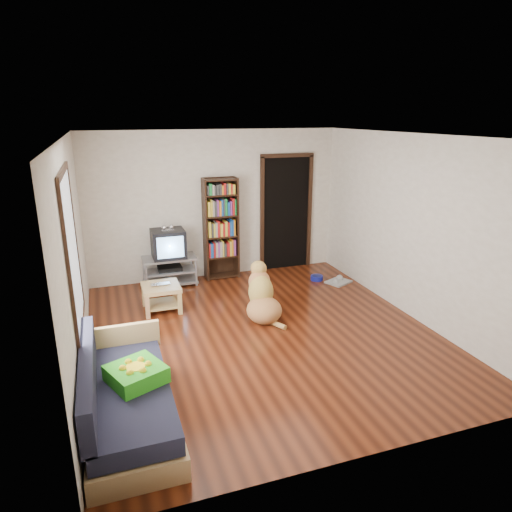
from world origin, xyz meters
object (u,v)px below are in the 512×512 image
object	(u,v)px
crt_tv	(168,243)
bookshelf	(221,223)
grey_rag	(338,282)
dog	(262,297)
tv_stand	(170,270)
sofa	(125,401)
green_cushion	(136,374)
coffee_table	(161,293)
dog_bowl	(317,278)
laptop	(161,285)

from	to	relation	value
crt_tv	bookshelf	distance (m)	0.99
grey_rag	dog	size ratio (longest dim) A/B	0.40
bookshelf	grey_rag	bearing A→B (deg)	-27.47
grey_rag	tv_stand	distance (m)	2.96
grey_rag	tv_stand	size ratio (longest dim) A/B	0.44
sofa	dog	size ratio (longest dim) A/B	1.80
green_cushion	tv_stand	bearing A→B (deg)	53.01
coffee_table	crt_tv	bearing A→B (deg)	74.93
tv_stand	coffee_table	world-z (taller)	tv_stand
green_cushion	crt_tv	size ratio (longest dim) A/B	0.81
coffee_table	dog	bearing A→B (deg)	-27.32
grey_rag	coffee_table	world-z (taller)	coffee_table
green_cushion	bookshelf	size ratio (longest dim) A/B	0.26
crt_tv	coffee_table	size ratio (longest dim) A/B	1.05
bookshelf	dog	world-z (taller)	bookshelf
coffee_table	sofa	bearing A→B (deg)	-104.87
dog_bowl	grey_rag	xyz separation A→B (m)	(0.30, -0.25, -0.03)
laptop	dog_bowl	size ratio (longest dim) A/B	1.28
laptop	dog	world-z (taller)	dog
tv_stand	coffee_table	bearing A→B (deg)	-105.37
bookshelf	dog	size ratio (longest dim) A/B	1.80
dog_bowl	tv_stand	xyz separation A→B (m)	(-2.51, 0.63, 0.23)
dog_bowl	tv_stand	size ratio (longest dim) A/B	0.24
sofa	coffee_table	distance (m)	2.67
tv_stand	sofa	bearing A→B (deg)	-105.02
dog_bowl	green_cushion	bearing A→B (deg)	-138.65
green_cushion	coffee_table	world-z (taller)	green_cushion
sofa	bookshelf	bearing A→B (deg)	62.68
bookshelf	coffee_table	size ratio (longest dim) A/B	3.27
green_cushion	dog	world-z (taller)	dog
dog_bowl	tv_stand	bearing A→B (deg)	166.03
green_cushion	dog_bowl	world-z (taller)	green_cushion
crt_tv	bookshelf	xyz separation A→B (m)	(0.95, 0.07, 0.26)
grey_rag	bookshelf	size ratio (longest dim) A/B	0.22
tv_stand	bookshelf	distance (m)	1.20
coffee_table	dog	xyz separation A→B (m)	(1.36, -0.70, 0.02)
laptop	coffee_table	world-z (taller)	laptop
grey_rag	crt_tv	xyz separation A→B (m)	(-2.81, 0.90, 0.73)
green_cushion	dog	size ratio (longest dim) A/B	0.47
dog_bowl	dog	bearing A→B (deg)	-142.12
grey_rag	coffee_table	xyz separation A→B (m)	(-3.10, -0.17, 0.27)
green_cushion	sofa	world-z (taller)	sofa
crt_tv	coffee_table	xyz separation A→B (m)	(-0.29, -1.07, -0.46)
green_cushion	dog	bearing A→B (deg)	20.08
dog_bowl	bookshelf	world-z (taller)	bookshelf
dog	tv_stand	bearing A→B (deg)	121.45
grey_rag	crt_tv	size ratio (longest dim) A/B	0.69
tv_stand	bookshelf	world-z (taller)	bookshelf
laptop	dog	bearing A→B (deg)	-28.30
grey_rag	sofa	xyz separation A→B (m)	(-3.79, -2.76, 0.25)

